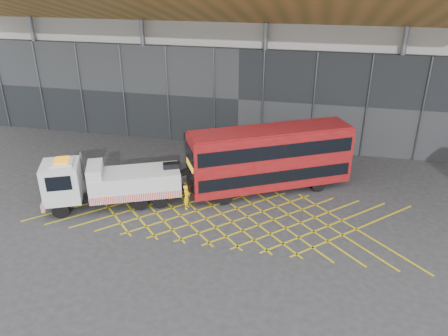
# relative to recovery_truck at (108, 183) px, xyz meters

# --- Properties ---
(ground_plane) EXTENTS (120.00, 120.00, 0.00)m
(ground_plane) POSITION_rel_recovery_truck_xyz_m (3.97, 0.49, -1.59)
(ground_plane) COLOR #2B2B2E
(road_markings) EXTENTS (23.16, 7.16, 0.01)m
(road_markings) POSITION_rel_recovery_truck_xyz_m (7.17, 0.49, -1.58)
(road_markings) COLOR gold
(road_markings) RESTS_ON ground_plane
(construction_building) EXTENTS (55.00, 23.97, 18.00)m
(construction_building) POSITION_rel_recovery_truck_xyz_m (5.89, 18.88, 7.39)
(construction_building) COLOR gray
(construction_building) RESTS_ON ground_plane
(recovery_truck) EXTENTS (9.51, 5.53, 3.43)m
(recovery_truck) POSITION_rel_recovery_truck_xyz_m (0.00, 0.00, 0.00)
(recovery_truck) COLOR black
(recovery_truck) RESTS_ON ground_plane
(bus_towed) EXTENTS (10.64, 7.33, 4.39)m
(bus_towed) POSITION_rel_recovery_truck_xyz_m (9.56, 4.28, 0.85)
(bus_towed) COLOR maroon
(bus_towed) RESTS_ON ground_plane
(worker) EXTENTS (0.39, 0.59, 1.58)m
(worker) POSITION_rel_recovery_truck_xyz_m (4.87, 0.69, -0.79)
(worker) COLOR yellow
(worker) RESTS_ON ground_plane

